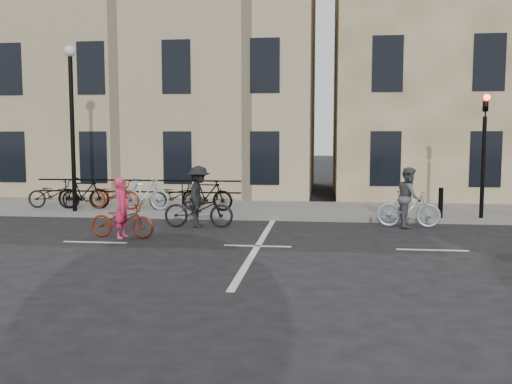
# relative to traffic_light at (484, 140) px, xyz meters

# --- Properties ---
(ground) EXTENTS (120.00, 120.00, 0.00)m
(ground) POSITION_rel_traffic_light_xyz_m (-6.20, -4.34, -2.45)
(ground) COLOR black
(ground) RESTS_ON ground
(sidewalk) EXTENTS (46.00, 4.00, 0.15)m
(sidewalk) POSITION_rel_traffic_light_xyz_m (-10.20, 1.66, -2.38)
(sidewalk) COLOR slate
(sidewalk) RESTS_ON ground
(building_east) EXTENTS (14.00, 10.00, 12.00)m
(building_east) POSITION_rel_traffic_light_xyz_m (2.80, 8.66, 3.70)
(building_east) COLOR #9A835D
(building_east) RESTS_ON sidewalk
(building_west) EXTENTS (20.00, 10.00, 10.00)m
(building_west) POSITION_rel_traffic_light_xyz_m (-15.20, 8.66, 2.70)
(building_west) COLOR #CCB78A
(building_west) RESTS_ON sidewalk
(traffic_light) EXTENTS (0.18, 0.30, 3.90)m
(traffic_light) POSITION_rel_traffic_light_xyz_m (0.00, 0.00, 0.00)
(traffic_light) COLOR black
(traffic_light) RESTS_ON sidewalk
(lamp_post) EXTENTS (0.36, 0.36, 5.28)m
(lamp_post) POSITION_rel_traffic_light_xyz_m (-12.70, 0.06, 1.04)
(lamp_post) COLOR black
(lamp_post) RESTS_ON sidewalk
(bollard_east) EXTENTS (0.14, 0.14, 0.90)m
(bollard_east) POSITION_rel_traffic_light_xyz_m (-1.20, -0.09, -1.85)
(bollard_east) COLOR black
(bollard_east) RESTS_ON sidewalk
(parked_bikes) EXTENTS (7.25, 1.23, 1.05)m
(parked_bikes) POSITION_rel_traffic_light_xyz_m (-11.12, 0.70, -1.81)
(parked_bikes) COLOR black
(parked_bikes) RESTS_ON sidewalk
(cyclist_pink) EXTENTS (1.76, 0.77, 1.52)m
(cyclist_pink) POSITION_rel_traffic_light_xyz_m (-9.76, -3.64, -1.93)
(cyclist_pink) COLOR maroon
(cyclist_pink) RESTS_ON ground
(cyclist_grey) EXTENTS (1.80, 0.88, 1.71)m
(cyclist_grey) POSITION_rel_traffic_light_xyz_m (-2.27, -1.06, -1.76)
(cyclist_grey) COLOR #97B8C6
(cyclist_grey) RESTS_ON ground
(cyclist_dark) EXTENTS (2.00, 1.16, 1.75)m
(cyclist_dark) POSITION_rel_traffic_light_xyz_m (-8.19, -1.75, -1.77)
(cyclist_dark) COLOR black
(cyclist_dark) RESTS_ON ground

